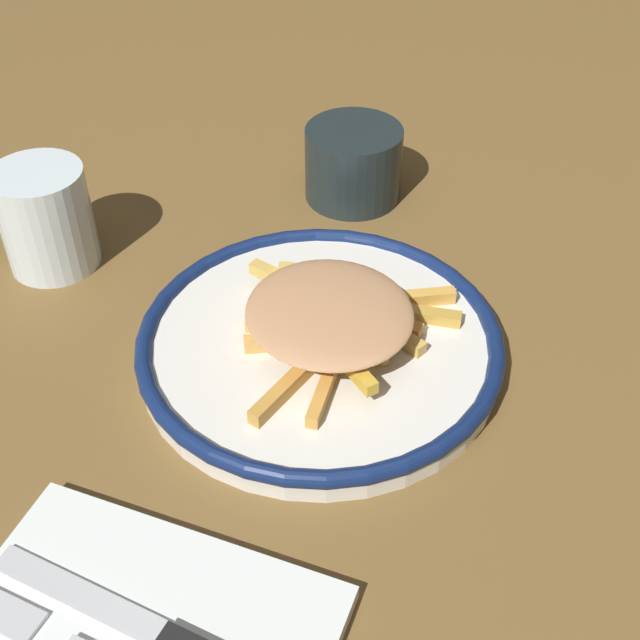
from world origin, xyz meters
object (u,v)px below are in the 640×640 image
object	(u,v)px
water_glass	(46,218)
coffee_mug	(354,163)
fries_heap	(331,315)
napkin	(143,632)
plate	(320,344)
knife	(168,638)

from	to	relation	value
water_glass	coffee_mug	distance (m)	0.30
coffee_mug	fries_heap	bearing A→B (deg)	-165.20
napkin	water_glass	xyz separation A→B (m)	(0.29, 0.26, 0.04)
napkin	coffee_mug	world-z (taller)	coffee_mug
plate	coffee_mug	world-z (taller)	coffee_mug
water_glass	coffee_mug	size ratio (longest dim) A/B	0.78
coffee_mug	napkin	bearing A→B (deg)	-175.22
water_glass	plate	bearing A→B (deg)	-96.92
plate	water_glass	size ratio (longest dim) A/B	3.08
fries_heap	water_glass	bearing A→B (deg)	84.54
plate	water_glass	xyz separation A→B (m)	(0.03, 0.27, 0.03)
fries_heap	coffee_mug	xyz separation A→B (m)	(0.23, 0.06, -0.00)
water_glass	coffee_mug	xyz separation A→B (m)	(0.20, -0.22, -0.01)
knife	napkin	bearing A→B (deg)	84.92
fries_heap	napkin	distance (m)	0.27
water_glass	napkin	bearing A→B (deg)	-138.56
napkin	coffee_mug	size ratio (longest dim) A/B	1.83
fries_heap	knife	world-z (taller)	fries_heap
plate	fries_heap	world-z (taller)	fries_heap
fries_heap	napkin	world-z (taller)	fries_heap
fries_heap	knife	bearing A→B (deg)	179.98
napkin	knife	size ratio (longest dim) A/B	1.05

